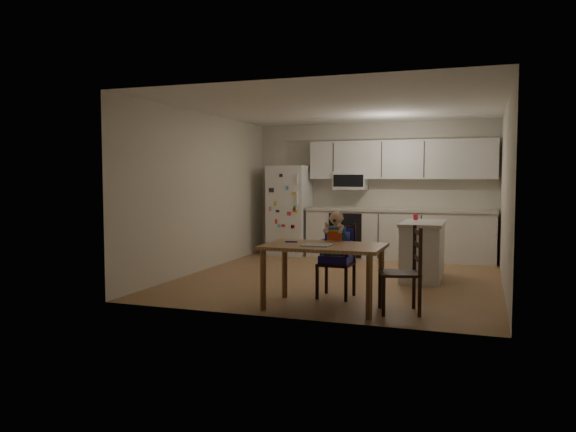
{
  "coord_description": "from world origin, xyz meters",
  "views": [
    {
      "loc": [
        1.99,
        -7.99,
        1.49
      ],
      "look_at": [
        -0.36,
        -1.3,
        0.99
      ],
      "focal_mm": 35.0,
      "sensor_mm": 36.0,
      "label": 1
    }
  ],
  "objects_px": {
    "refrigerator": "(289,210)",
    "chair_booster": "(337,245)",
    "chair_side": "(408,264)",
    "kitchen_island": "(423,250)",
    "dining_table": "(323,253)",
    "red_cup": "(416,217)"
  },
  "relations": [
    {
      "from": "chair_booster",
      "to": "chair_side",
      "type": "bearing_deg",
      "value": -27.22
    },
    {
      "from": "chair_booster",
      "to": "kitchen_island",
      "type": "bearing_deg",
      "value": 63.33
    },
    {
      "from": "dining_table",
      "to": "chair_side",
      "type": "height_order",
      "value": "chair_side"
    },
    {
      "from": "refrigerator",
      "to": "kitchen_island",
      "type": "height_order",
      "value": "refrigerator"
    },
    {
      "from": "dining_table",
      "to": "chair_side",
      "type": "bearing_deg",
      "value": 4.61
    },
    {
      "from": "kitchen_island",
      "to": "red_cup",
      "type": "bearing_deg",
      "value": 112.94
    },
    {
      "from": "chair_booster",
      "to": "chair_side",
      "type": "height_order",
      "value": "chair_booster"
    },
    {
      "from": "kitchen_island",
      "to": "chair_booster",
      "type": "distance_m",
      "value": 1.81
    },
    {
      "from": "refrigerator",
      "to": "red_cup",
      "type": "xyz_separation_m",
      "value": [
        2.55,
        -1.51,
        0.03
      ]
    },
    {
      "from": "dining_table",
      "to": "refrigerator",
      "type": "bearing_deg",
      "value": 114.22
    },
    {
      "from": "chair_booster",
      "to": "chair_side",
      "type": "relative_size",
      "value": 1.13
    },
    {
      "from": "kitchen_island",
      "to": "chair_side",
      "type": "relative_size",
      "value": 1.2
    },
    {
      "from": "kitchen_island",
      "to": "red_cup",
      "type": "xyz_separation_m",
      "value": [
        -0.15,
        0.36,
        0.46
      ]
    },
    {
      "from": "kitchen_island",
      "to": "chair_booster",
      "type": "xyz_separation_m",
      "value": [
        -0.88,
        -1.57,
        0.22
      ]
    },
    {
      "from": "red_cup",
      "to": "dining_table",
      "type": "bearing_deg",
      "value": -106.05
    },
    {
      "from": "refrigerator",
      "to": "chair_booster",
      "type": "xyz_separation_m",
      "value": [
        1.83,
        -3.44,
        -0.21
      ]
    },
    {
      "from": "refrigerator",
      "to": "chair_booster",
      "type": "bearing_deg",
      "value": -62.04
    },
    {
      "from": "refrigerator",
      "to": "kitchen_island",
      "type": "distance_m",
      "value": 3.32
    },
    {
      "from": "red_cup",
      "to": "dining_table",
      "type": "xyz_separation_m",
      "value": [
        -0.73,
        -2.54,
        -0.26
      ]
    },
    {
      "from": "kitchen_island",
      "to": "chair_side",
      "type": "height_order",
      "value": "chair_side"
    },
    {
      "from": "refrigerator",
      "to": "chair_booster",
      "type": "distance_m",
      "value": 3.9
    },
    {
      "from": "dining_table",
      "to": "kitchen_island",
      "type": "bearing_deg",
      "value": 68.01
    }
  ]
}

